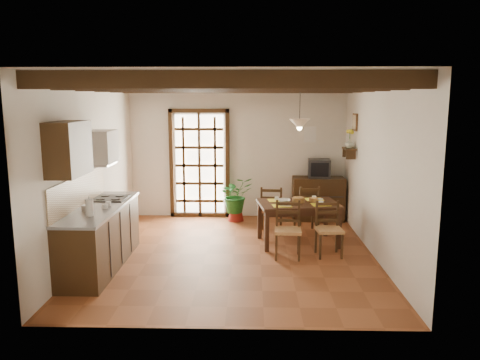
{
  "coord_description": "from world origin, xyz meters",
  "views": [
    {
      "loc": [
        0.29,
        -7.25,
        2.49
      ],
      "look_at": [
        0.1,
        0.4,
        1.15
      ],
      "focal_mm": 35.0,
      "sensor_mm": 36.0,
      "label": 1
    }
  ],
  "objects_px": {
    "kitchen_counter": "(100,236)",
    "sideboard": "(318,199)",
    "chair_near_left": "(288,240)",
    "dining_table": "(298,208)",
    "crt_tv": "(319,168)",
    "chair_far_left": "(271,218)",
    "chair_far_right": "(307,217)",
    "potted_plant": "(236,194)",
    "chair_near_right": "(329,239)",
    "pendant_lamp": "(300,123)"
  },
  "relations": [
    {
      "from": "dining_table",
      "to": "pendant_lamp",
      "type": "bearing_deg",
      "value": 81.81
    },
    {
      "from": "kitchen_counter",
      "to": "crt_tv",
      "type": "bearing_deg",
      "value": 37.86
    },
    {
      "from": "dining_table",
      "to": "chair_near_right",
      "type": "height_order",
      "value": "chair_near_right"
    },
    {
      "from": "dining_table",
      "to": "kitchen_counter",
      "type": "bearing_deg",
      "value": -166.82
    },
    {
      "from": "dining_table",
      "to": "potted_plant",
      "type": "relative_size",
      "value": 0.75
    },
    {
      "from": "chair_far_left",
      "to": "crt_tv",
      "type": "distance_m",
      "value": 1.62
    },
    {
      "from": "sideboard",
      "to": "pendant_lamp",
      "type": "relative_size",
      "value": 1.24
    },
    {
      "from": "sideboard",
      "to": "dining_table",
      "type": "bearing_deg",
      "value": -109.31
    },
    {
      "from": "chair_near_left",
      "to": "chair_far_left",
      "type": "relative_size",
      "value": 0.99
    },
    {
      "from": "chair_near_left",
      "to": "pendant_lamp",
      "type": "bearing_deg",
      "value": 77.86
    },
    {
      "from": "chair_far_right",
      "to": "chair_near_left",
      "type": "bearing_deg",
      "value": 60.57
    },
    {
      "from": "dining_table",
      "to": "chair_far_left",
      "type": "xyz_separation_m",
      "value": [
        -0.43,
        0.63,
        -0.35
      ]
    },
    {
      "from": "chair_far_right",
      "to": "pendant_lamp",
      "type": "distance_m",
      "value": 1.92
    },
    {
      "from": "chair_near_left",
      "to": "chair_far_right",
      "type": "bearing_deg",
      "value": 75.7
    },
    {
      "from": "sideboard",
      "to": "potted_plant",
      "type": "bearing_deg",
      "value": -175.09
    },
    {
      "from": "chair_near_left",
      "to": "chair_far_left",
      "type": "bearing_deg",
      "value": 101.95
    },
    {
      "from": "dining_table",
      "to": "crt_tv",
      "type": "distance_m",
      "value": 1.78
    },
    {
      "from": "dining_table",
      "to": "chair_far_right",
      "type": "bearing_deg",
      "value": 63.88
    },
    {
      "from": "chair_far_left",
      "to": "potted_plant",
      "type": "bearing_deg",
      "value": -45.73
    },
    {
      "from": "kitchen_counter",
      "to": "sideboard",
      "type": "distance_m",
      "value": 4.6
    },
    {
      "from": "kitchen_counter",
      "to": "dining_table",
      "type": "height_order",
      "value": "kitchen_counter"
    },
    {
      "from": "chair_near_left",
      "to": "dining_table",
      "type": "bearing_deg",
      "value": 75.82
    },
    {
      "from": "chair_far_right",
      "to": "potted_plant",
      "type": "distance_m",
      "value": 1.59
    },
    {
      "from": "potted_plant",
      "to": "crt_tv",
      "type": "bearing_deg",
      "value": 4.63
    },
    {
      "from": "kitchen_counter",
      "to": "chair_near_left",
      "type": "xyz_separation_m",
      "value": [
        2.82,
        0.47,
        -0.19
      ]
    },
    {
      "from": "chair_near_left",
      "to": "potted_plant",
      "type": "height_order",
      "value": "potted_plant"
    },
    {
      "from": "chair_far_right",
      "to": "crt_tv",
      "type": "xyz_separation_m",
      "value": [
        0.34,
        0.9,
        0.8
      ]
    },
    {
      "from": "dining_table",
      "to": "chair_far_left",
      "type": "distance_m",
      "value": 0.84
    },
    {
      "from": "dining_table",
      "to": "chair_far_right",
      "type": "relative_size",
      "value": 1.62
    },
    {
      "from": "kitchen_counter",
      "to": "pendant_lamp",
      "type": "distance_m",
      "value": 3.68
    },
    {
      "from": "chair_far_right",
      "to": "sideboard",
      "type": "height_order",
      "value": "chair_far_right"
    },
    {
      "from": "potted_plant",
      "to": "pendant_lamp",
      "type": "xyz_separation_m",
      "value": [
        1.13,
        -1.39,
        1.51
      ]
    },
    {
      "from": "chair_near_left",
      "to": "sideboard",
      "type": "xyz_separation_m",
      "value": [
        0.8,
        2.35,
        0.16
      ]
    },
    {
      "from": "kitchen_counter",
      "to": "sideboard",
      "type": "bearing_deg",
      "value": 37.92
    },
    {
      "from": "chair_far_right",
      "to": "potted_plant",
      "type": "relative_size",
      "value": 0.47
    },
    {
      "from": "kitchen_counter",
      "to": "dining_table",
      "type": "distance_m",
      "value": 3.28
    },
    {
      "from": "pendant_lamp",
      "to": "sideboard",
      "type": "bearing_deg",
      "value": 69.45
    },
    {
      "from": "sideboard",
      "to": "potted_plant",
      "type": "xyz_separation_m",
      "value": [
        -1.7,
        -0.14,
        0.13
      ]
    },
    {
      "from": "chair_far_right",
      "to": "chair_near_right",
      "type": "bearing_deg",
      "value": 86.57
    },
    {
      "from": "sideboard",
      "to": "crt_tv",
      "type": "relative_size",
      "value": 2.26
    },
    {
      "from": "chair_near_right",
      "to": "chair_far_right",
      "type": "distance_m",
      "value": 1.37
    },
    {
      "from": "sideboard",
      "to": "pendant_lamp",
      "type": "bearing_deg",
      "value": -110.47
    },
    {
      "from": "crt_tv",
      "to": "potted_plant",
      "type": "xyz_separation_m",
      "value": [
        -1.7,
        -0.14,
        -0.51
      ]
    },
    {
      "from": "dining_table",
      "to": "crt_tv",
      "type": "height_order",
      "value": "crt_tv"
    },
    {
      "from": "chair_far_right",
      "to": "crt_tv",
      "type": "relative_size",
      "value": 1.93
    },
    {
      "from": "dining_table",
      "to": "pendant_lamp",
      "type": "distance_m",
      "value": 1.45
    },
    {
      "from": "dining_table",
      "to": "chair_near_left",
      "type": "distance_m",
      "value": 0.84
    },
    {
      "from": "chair_near_right",
      "to": "potted_plant",
      "type": "xyz_separation_m",
      "value": [
        -1.56,
        2.12,
        0.3
      ]
    },
    {
      "from": "chair_far_right",
      "to": "chair_far_left",
      "type": "bearing_deg",
      "value": -3.46
    },
    {
      "from": "sideboard",
      "to": "chair_near_left",
      "type": "bearing_deg",
      "value": -108.78
    }
  ]
}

